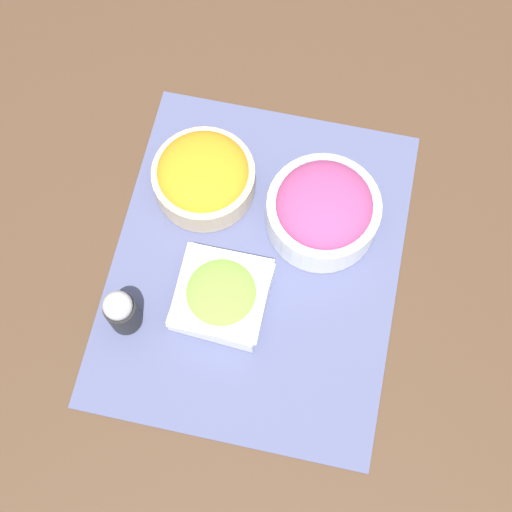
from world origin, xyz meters
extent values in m
plane|color=#422D1E|center=(0.00, 0.00, 0.00)|extent=(3.00, 3.00, 0.00)
cube|color=#474C70|center=(0.00, 0.00, 0.00)|extent=(0.51, 0.41, 0.00)
cylinder|color=silver|center=(0.08, -0.08, 0.03)|extent=(0.16, 0.16, 0.06)
torus|color=silver|center=(0.08, -0.08, 0.06)|extent=(0.16, 0.16, 0.01)
ellipsoid|color=#93386B|center=(0.08, -0.08, 0.06)|extent=(0.14, 0.14, 0.05)
cube|color=white|center=(-0.06, 0.03, 0.02)|extent=(0.13, 0.13, 0.04)
cube|color=white|center=(-0.06, 0.03, 0.04)|extent=(0.12, 0.12, 0.00)
ellipsoid|color=#6BAD38|center=(-0.06, 0.03, 0.04)|extent=(0.10, 0.10, 0.03)
cylinder|color=#C6B28E|center=(0.10, 0.10, 0.03)|extent=(0.15, 0.15, 0.05)
torus|color=#C6B28E|center=(0.10, 0.10, 0.05)|extent=(0.15, 0.15, 0.01)
ellipsoid|color=orange|center=(0.10, 0.10, 0.05)|extent=(0.13, 0.13, 0.05)
cylinder|color=black|center=(-0.12, 0.16, 0.03)|extent=(0.04, 0.04, 0.06)
sphere|color=#B2B2B7|center=(-0.12, 0.16, 0.07)|extent=(0.04, 0.04, 0.04)
camera|label=1|loc=(-0.34, -0.07, 0.96)|focal=50.00mm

